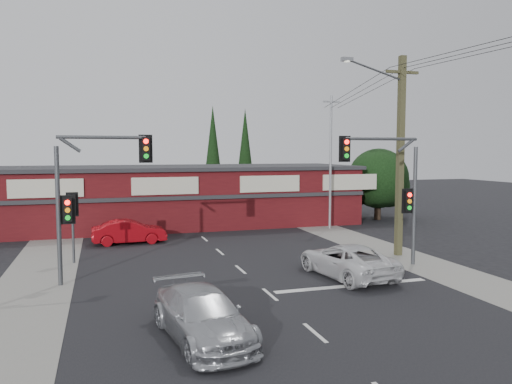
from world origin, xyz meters
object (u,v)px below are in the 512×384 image
object	(u,v)px
white_suv	(347,260)
shop_building	(173,195)
silver_suv	(202,315)
red_sedan	(129,232)
utility_pole	(398,149)

from	to	relation	value
white_suv	shop_building	bearing A→B (deg)	-80.82
silver_suv	shop_building	xyz separation A→B (m)	(2.23, 22.25, 1.44)
red_sedan	shop_building	size ratio (longest dim) A/B	0.15
white_suv	red_sedan	world-z (taller)	white_suv
white_suv	silver_suv	world-z (taller)	white_suv
shop_building	silver_suv	bearing A→B (deg)	-95.74
white_suv	silver_suv	size ratio (longest dim) A/B	1.05
utility_pole	shop_building	bearing A→B (deg)	123.76
white_suv	red_sedan	size ratio (longest dim) A/B	1.21
red_sedan	shop_building	world-z (taller)	shop_building
silver_suv	shop_building	bearing A→B (deg)	75.87
red_sedan	utility_pole	world-z (taller)	utility_pole
silver_suv	utility_pole	bearing A→B (deg)	27.03
white_suv	utility_pole	size ratio (longest dim) A/B	0.50
white_suv	shop_building	distance (m)	17.84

